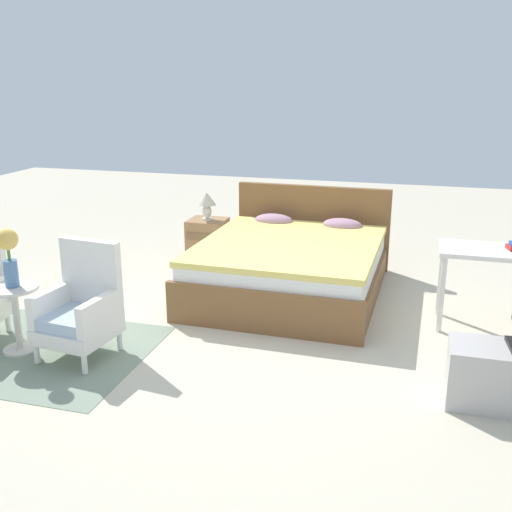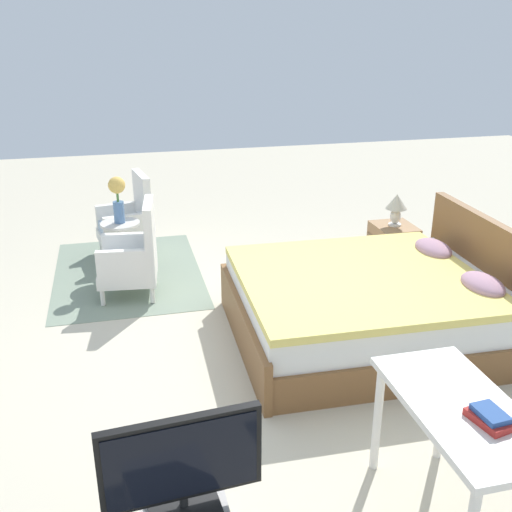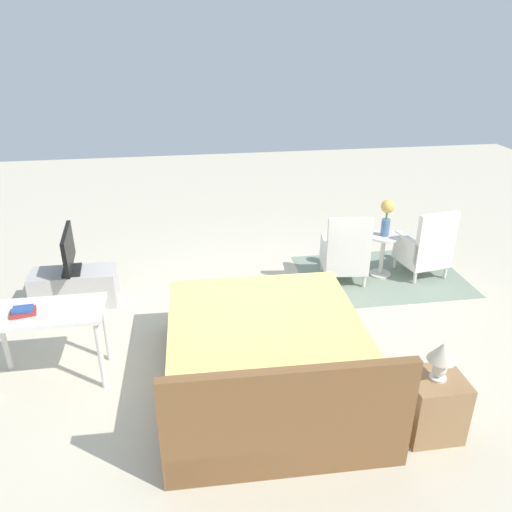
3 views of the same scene
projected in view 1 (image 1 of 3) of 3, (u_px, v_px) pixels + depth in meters
The scene contains 9 objects.
ground_plane at pixel (263, 331), 5.36m from camera, with size 16.00×16.00×0.00m, color beige.
floor_rug at pixel (24, 348), 5.00m from camera, with size 2.10×1.50×0.01m.
bed at pixel (292, 265), 6.23m from camera, with size 1.86×2.22×0.96m.
armchair_by_window_right at pixel (81, 310), 4.81m from camera, with size 0.60×0.60×0.92m.
side_table at pixel (16, 311), 4.86m from camera, with size 0.40×0.40×0.57m.
flower_vase at pixel (8, 252), 4.72m from camera, with size 0.17×0.17×0.48m.
nightstand at pixel (208, 241), 7.24m from camera, with size 0.44×0.41×0.54m.
table_lamp at pixel (207, 202), 7.10m from camera, with size 0.22×0.22×0.33m.
vanity_desk at pixel (500, 262), 5.24m from camera, with size 1.04×0.52×0.74m.
Camera 1 is at (1.27, -4.77, 2.20)m, focal length 42.00 mm.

